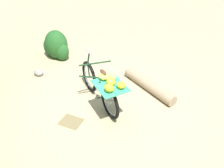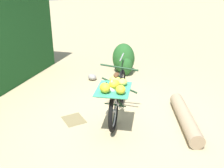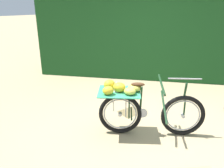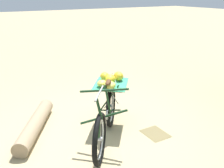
# 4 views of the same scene
# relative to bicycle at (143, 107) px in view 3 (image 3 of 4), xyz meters

# --- Properties ---
(ground_plane) EXTENTS (60.00, 60.00, 0.00)m
(ground_plane) POSITION_rel_bicycle_xyz_m (-0.18, -0.15, -0.51)
(ground_plane) COLOR tan
(foliage_hedge) EXTENTS (4.78, 4.84, 2.89)m
(foliage_hedge) POSITION_rel_bicycle_xyz_m (-2.12, -2.41, 0.94)
(foliage_hedge) COLOR #19471E
(foliage_hedge) RESTS_ON ground_plane
(bicycle) EXTENTS (1.58, 1.35, 1.03)m
(bicycle) POSITION_rel_bicycle_xyz_m (0.00, 0.00, 0.00)
(bicycle) COLOR black
(bicycle) RESTS_ON ground_plane
(leaf_litter_patch) EXTENTS (0.44, 0.36, 0.01)m
(leaf_litter_patch) POSITION_rel_bicycle_xyz_m (-0.35, -0.73, -0.50)
(leaf_litter_patch) COLOR olive
(leaf_litter_patch) RESTS_ON ground_plane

